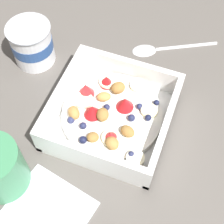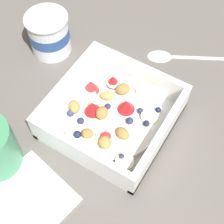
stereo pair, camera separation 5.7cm
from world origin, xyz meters
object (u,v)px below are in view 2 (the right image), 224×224
yogurt_cup (49,34)px  folded_napkin (27,201)px  spoon (173,56)px  fruit_bowl (111,115)px

yogurt_cup → folded_napkin: (-0.27, -0.15, -0.04)m
spoon → folded_napkin: bearing=170.6°
spoon → yogurt_cup: 0.24m
yogurt_cup → spoon: bearing=-63.8°
folded_napkin → fruit_bowl: bearing=-10.6°
fruit_bowl → folded_napkin: 0.19m
fruit_bowl → spoon: fruit_bowl is taller
fruit_bowl → yogurt_cup: bearing=66.7°
fruit_bowl → folded_napkin: fruit_bowl is taller
spoon → yogurt_cup: bearing=116.2°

